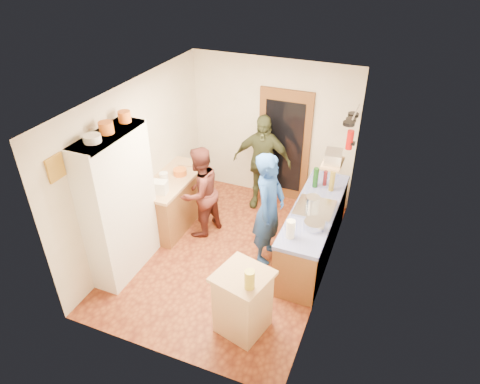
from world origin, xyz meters
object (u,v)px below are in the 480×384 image
Objects in this scene: right_counter_base at (313,233)px; person_hob at (270,210)px; person_left at (203,192)px; island_base at (243,303)px; person_back at (263,162)px; hutch_body at (120,206)px.

person_hob reaches higher than right_counter_base.
person_left is at bearing 81.69° from person_hob.
island_base is 0.55× the size of person_left.
person_back reaches higher than right_counter_base.
hutch_body reaches higher than person_hob.
person_back is (-0.75, 2.80, 0.45)m from island_base.
right_counter_base is 1.24× the size of person_back.
person_hob is 1.01× the size of person_back.
island_base is (-0.46, -1.75, 0.01)m from right_counter_base.
right_counter_base is at bearing 75.38° from island_base.
hutch_body is 2.20m from island_base.
right_counter_base is at bearing -57.51° from person_hob.
hutch_body is 1.00× the size of right_counter_base.
person_hob is at bearing -150.56° from right_counter_base.
island_base is at bearing 57.97° from person_left.
person_hob is 1.51m from person_back.
island_base is 0.49× the size of person_back.
person_hob is at bearing 26.85° from hutch_body.
person_hob is (-0.13, 1.42, 0.47)m from island_base.
person_back is at bearing 170.46° from person_left.
right_counter_base is 1.41× the size of person_left.
person_left is at bearing 60.52° from hutch_body.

